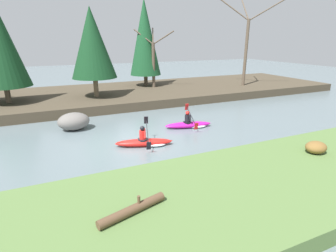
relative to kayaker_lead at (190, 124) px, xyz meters
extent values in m
plane|color=slate|center=(-3.60, -0.80, -0.20)|extent=(90.00, 90.00, 0.00)
cube|color=#56753D|center=(-3.60, -7.03, 0.08)|extent=(44.00, 5.11, 0.56)
cube|color=#473D2D|center=(-3.60, 9.47, 0.13)|extent=(44.00, 9.73, 0.66)
cylinder|color=brown|center=(-9.96, 8.20, 1.03)|extent=(0.36, 0.36, 1.14)
cylinder|color=#7A664C|center=(-3.99, 7.89, 1.19)|extent=(0.36, 0.36, 1.44)
cone|color=#143D1E|center=(-3.99, 7.89, 4.43)|extent=(3.32, 3.32, 5.04)
cylinder|color=brown|center=(1.18, 11.13, 0.98)|extent=(0.36, 0.36, 1.03)
cone|color=#194C28|center=(1.18, 11.13, 4.84)|extent=(2.86, 2.86, 6.69)
cylinder|color=brown|center=(1.56, 10.01, 2.44)|extent=(0.28, 0.28, 3.96)
cylinder|color=brown|center=(0.88, 10.58, 4.90)|extent=(1.48, 1.27, 1.34)
cylinder|color=brown|center=(2.28, 9.40, 4.82)|extent=(1.56, 1.33, 1.18)
cylinder|color=brown|center=(1.85, 10.79, 4.97)|extent=(0.70, 1.67, 1.48)
cylinder|color=brown|center=(9.83, 7.54, 3.45)|extent=(0.28, 0.28, 5.97)
cylinder|color=brown|center=(8.80, 8.40, 7.23)|extent=(2.18, 1.85, 1.97)
cylinder|color=brown|center=(10.92, 6.62, 7.11)|extent=(2.29, 1.95, 1.74)
cylinder|color=brown|center=(10.26, 8.72, 7.34)|extent=(0.99, 2.47, 2.20)
ellipsoid|color=brown|center=(2.29, -6.27, 0.60)|extent=(0.87, 0.72, 0.47)
ellipsoid|color=#C61999|center=(-0.11, 0.02, -0.03)|extent=(2.77, 1.13, 0.34)
cone|color=#C61999|center=(1.10, -0.22, -0.01)|extent=(0.38, 0.27, 0.20)
cylinder|color=black|center=(-0.16, 0.03, 0.12)|extent=(0.57, 0.57, 0.08)
cylinder|color=black|center=(-0.16, 0.03, 0.37)|extent=(0.35, 0.35, 0.42)
sphere|color=red|center=(-0.16, 0.03, 0.69)|extent=(0.27, 0.27, 0.23)
cylinder|color=black|center=(-0.02, 0.25, 0.45)|extent=(0.13, 0.24, 0.35)
cylinder|color=black|center=(-0.11, -0.22, 0.45)|extent=(0.13, 0.24, 0.35)
cylinder|color=black|center=(0.06, -0.01, 0.49)|extent=(0.42, 1.88, 0.65)
cube|color=red|center=(0.25, 0.92, 0.80)|extent=(0.23, 0.19, 0.41)
cube|color=red|center=(-0.13, -0.94, 0.18)|extent=(0.23, 0.19, 0.41)
ellipsoid|color=white|center=(0.42, -0.09, -0.11)|extent=(1.22, 0.90, 0.18)
ellipsoid|color=red|center=(-3.34, -1.55, -0.03)|extent=(2.76, 1.32, 0.34)
cone|color=red|center=(-2.15, -1.89, -0.01)|extent=(0.39, 0.29, 0.20)
cylinder|color=black|center=(-3.39, -1.53, 0.12)|extent=(0.59, 0.59, 0.08)
cylinder|color=red|center=(-3.39, -1.53, 0.37)|extent=(0.37, 0.37, 0.42)
sphere|color=black|center=(-3.39, -1.53, 0.69)|extent=(0.28, 0.28, 0.23)
cylinder|color=red|center=(-3.22, -1.33, 0.45)|extent=(0.15, 0.24, 0.35)
cylinder|color=red|center=(-3.36, -1.79, 0.45)|extent=(0.15, 0.24, 0.35)
cylinder|color=black|center=(-3.17, -1.60, 0.49)|extent=(0.56, 1.85, 0.65)
cube|color=black|center=(-2.90, -0.68, 0.80)|extent=(0.24, 0.21, 0.41)
cube|color=black|center=(-3.43, -2.51, 0.18)|extent=(0.24, 0.21, 0.41)
ellipsoid|color=white|center=(-2.81, -1.70, -0.11)|extent=(1.25, 0.98, 0.18)
ellipsoid|color=slate|center=(-6.18, 2.32, 0.29)|extent=(1.73, 1.35, 0.98)
cylinder|color=brown|center=(-5.49, -7.07, 0.48)|extent=(1.94, 0.78, 0.24)
cylinder|color=brown|center=(-5.30, -7.01, 0.70)|extent=(0.08, 0.08, 0.20)
camera|label=1|loc=(-6.96, -12.70, 4.67)|focal=28.00mm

